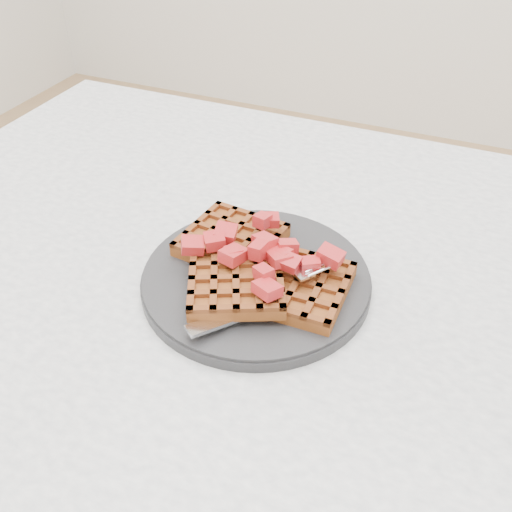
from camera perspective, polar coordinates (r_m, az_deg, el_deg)
The scene contains 5 objects.
table at distance 0.70m, azimuth 5.96°, elevation -10.48°, with size 1.20×0.80×0.75m.
plate at distance 0.62m, azimuth -0.00°, elevation -2.32°, with size 0.25×0.25×0.02m, color #232326.
waffles at distance 0.60m, azimuth -0.13°, elevation -1.16°, with size 0.20×0.19×0.03m.
strawberry_pile at distance 0.59m, azimuth -0.00°, elevation 1.07°, with size 0.15×0.15×0.02m, color maroon, non-canonical shape.
fork at distance 0.57m, azimuth 1.93°, elevation -4.24°, with size 0.02×0.18×0.02m, color silver, non-canonical shape.
Camera 1 is at (0.11, -0.45, 1.16)m, focal length 40.00 mm.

